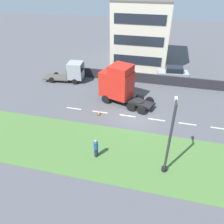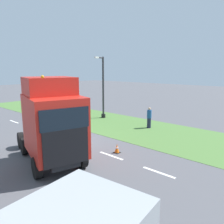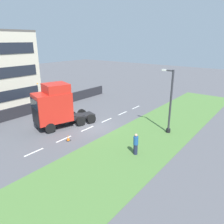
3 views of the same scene
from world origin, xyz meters
TOP-DOWN VIEW (x-y plane):
  - ground_plane at (0.00, 0.00)m, footprint 120.00×120.00m
  - grass_verge at (-6.00, 0.00)m, footprint 7.00×44.00m
  - lane_markings at (0.00, -0.70)m, footprint 0.16×17.80m
  - boundary_wall at (9.00, 0.00)m, footprint 0.25×24.00m
  - lorry_cab at (2.92, 2.61)m, footprint 4.28×6.77m
  - parked_car at (10.77, -3.73)m, footprint 2.30×4.45m
  - lamp_post at (-7.05, -3.39)m, footprint 1.34×0.43m
  - pedestrian at (-6.84, 2.39)m, footprint 0.39×0.39m
  - traffic_cone_lead at (-0.58, 4.06)m, footprint 0.36×0.36m

SIDE VIEW (x-z plane):
  - ground_plane at x=0.00m, z-range 0.00..0.00m
  - lane_markings at x=0.00m, z-range 0.00..0.00m
  - grass_verge at x=-6.00m, z-range 0.00..0.01m
  - traffic_cone_lead at x=-0.58m, z-range -0.01..0.57m
  - boundary_wall at x=9.00m, z-range 0.00..1.37m
  - pedestrian at x=-6.84m, z-range -0.01..1.81m
  - parked_car at x=10.77m, z-range -0.03..2.06m
  - lorry_cab at x=2.92m, z-range -0.07..4.74m
  - lamp_post at x=-7.05m, z-range -0.36..5.91m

